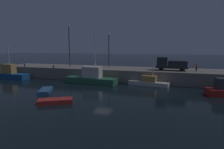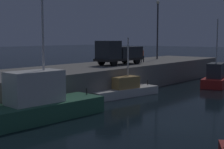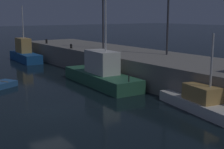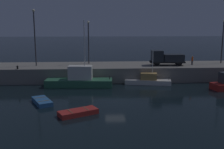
{
  "view_description": "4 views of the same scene",
  "coord_description": "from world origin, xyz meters",
  "px_view_note": "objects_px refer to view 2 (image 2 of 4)",
  "views": [
    {
      "loc": [
        8.51,
        -24.1,
        6.81
      ],
      "look_at": [
        -0.72,
        6.99,
        1.9
      ],
      "focal_mm": 29.06,
      "sensor_mm": 36.0,
      "label": 1
    },
    {
      "loc": [
        -17.47,
        -9.55,
        5.25
      ],
      "look_at": [
        2.11,
        6.69,
        2.4
      ],
      "focal_mm": 53.0,
      "sensor_mm": 36.0,
      "label": 2
    },
    {
      "loc": [
        19.14,
        -8.48,
        6.42
      ],
      "look_at": [
        -0.66,
        5.55,
        1.82
      ],
      "focal_mm": 50.93,
      "sensor_mm": 36.0,
      "label": 3
    },
    {
      "loc": [
        -2.25,
        -32.44,
        9.47
      ],
      "look_at": [
        -0.04,
        6.28,
        2.0
      ],
      "focal_mm": 43.05,
      "sensor_mm": 36.0,
      "label": 4
    }
  ],
  "objects_px": {
    "fishing_boat_white": "(123,89)",
    "utility_truck": "(118,53)",
    "lamp_post_central": "(158,25)",
    "fishing_trawler_red": "(217,77)",
    "dockworker": "(142,55)",
    "fishing_boat_blue": "(33,105)"
  },
  "relations": [
    {
      "from": "fishing_trawler_red",
      "to": "fishing_boat_blue",
      "type": "xyz_separation_m",
      "value": [
        -22.49,
        2.78,
        0.15
      ]
    },
    {
      "from": "fishing_boat_blue",
      "to": "lamp_post_central",
      "type": "distance_m",
      "value": 26.16
    },
    {
      "from": "lamp_post_central",
      "to": "utility_truck",
      "type": "height_order",
      "value": "lamp_post_central"
    },
    {
      "from": "fishing_trawler_red",
      "to": "dockworker",
      "type": "height_order",
      "value": "fishing_trawler_red"
    },
    {
      "from": "fishing_boat_blue",
      "to": "fishing_boat_white",
      "type": "height_order",
      "value": "fishing_boat_blue"
    },
    {
      "from": "fishing_trawler_red",
      "to": "fishing_boat_blue",
      "type": "bearing_deg",
      "value": 172.95
    },
    {
      "from": "fishing_boat_white",
      "to": "dockworker",
      "type": "relative_size",
      "value": 4.78
    },
    {
      "from": "fishing_boat_white",
      "to": "dockworker",
      "type": "xyz_separation_m",
      "value": [
        8.2,
        3.5,
        2.67
      ]
    },
    {
      "from": "fishing_boat_blue",
      "to": "dockworker",
      "type": "distance_m",
      "value": 19.59
    },
    {
      "from": "fishing_boat_blue",
      "to": "fishing_boat_white",
      "type": "distance_m",
      "value": 10.76
    },
    {
      "from": "fishing_boat_blue",
      "to": "utility_truck",
      "type": "distance_m",
      "value": 15.27
    },
    {
      "from": "fishing_trawler_red",
      "to": "fishing_boat_blue",
      "type": "distance_m",
      "value": 22.66
    },
    {
      "from": "lamp_post_central",
      "to": "utility_truck",
      "type": "bearing_deg",
      "value": -170.48
    },
    {
      "from": "utility_truck",
      "to": "fishing_boat_white",
      "type": "bearing_deg",
      "value": -137.0
    },
    {
      "from": "utility_truck",
      "to": "dockworker",
      "type": "height_order",
      "value": "utility_truck"
    },
    {
      "from": "fishing_boat_blue",
      "to": "utility_truck",
      "type": "relative_size",
      "value": 1.73
    },
    {
      "from": "fishing_boat_blue",
      "to": "dockworker",
      "type": "bearing_deg",
      "value": 13.89
    },
    {
      "from": "fishing_boat_white",
      "to": "utility_truck",
      "type": "distance_m",
      "value": 5.83
    },
    {
      "from": "fishing_boat_white",
      "to": "fishing_trawler_red",
      "type": "bearing_deg",
      "value": -18.51
    },
    {
      "from": "fishing_boat_white",
      "to": "utility_truck",
      "type": "height_order",
      "value": "fishing_boat_white"
    },
    {
      "from": "lamp_post_central",
      "to": "utility_truck",
      "type": "distance_m",
      "value": 11.0
    },
    {
      "from": "lamp_post_central",
      "to": "utility_truck",
      "type": "xyz_separation_m",
      "value": [
        -10.37,
        -1.74,
        -3.21
      ]
    }
  ]
}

